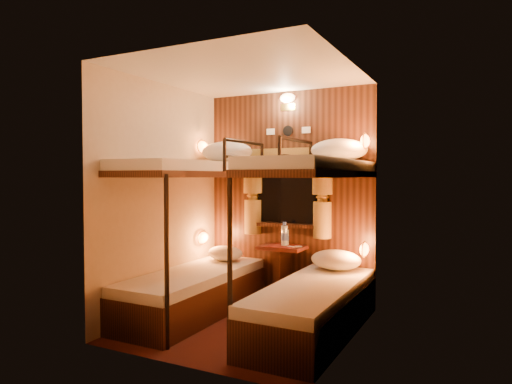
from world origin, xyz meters
The scene contains 22 objects.
floor centered at (0.00, 0.00, 0.00)m, with size 2.10×2.10×0.00m, color #3C1410.
ceiling centered at (0.00, 0.00, 2.40)m, with size 2.10×2.10×0.00m, color silver.
wall_back centered at (0.00, 1.05, 1.20)m, with size 2.40×2.40×0.00m, color #C6B293.
wall_front centered at (0.00, -1.05, 1.20)m, with size 2.40×2.40×0.00m, color #C6B293.
wall_left centered at (-1.00, 0.00, 1.20)m, with size 2.40×2.40×0.00m, color #C6B293.
wall_right centered at (1.00, 0.00, 1.20)m, with size 2.40×2.40×0.00m, color #C6B293.
back_panel centered at (0.00, 1.04, 1.20)m, with size 2.00×0.03×2.40m, color black.
bunk_left centered at (-0.65, 0.07, 0.56)m, with size 0.72×1.90×1.82m.
bunk_right centered at (0.65, 0.07, 0.56)m, with size 0.72×1.90×1.82m.
window centered at (0.00, 1.00, 1.18)m, with size 1.00×0.12×0.79m.
curtains centered at (0.00, 0.97, 1.26)m, with size 1.10×0.22×1.00m.
back_fixtures centered at (0.00, 1.00, 2.25)m, with size 0.54×0.09×0.48m.
reading_lamps centered at (0.00, 0.70, 1.24)m, with size 2.00×0.20×1.25m.
table centered at (0.00, 0.85, 0.41)m, with size 0.50×0.34×0.66m.
bottle_left centered at (0.02, 0.87, 0.77)m, with size 0.08×0.08×0.27m.
bottle_right centered at (0.03, 0.91, 0.74)m, with size 0.06×0.06×0.21m.
sachet_a centered at (0.12, 0.82, 0.65)m, with size 0.08×0.06×0.01m, color silver.
sachet_b centered at (0.19, 0.88, 0.65)m, with size 0.07×0.06×0.01m, color silver.
pillow_lower_left centered at (-0.65, 0.70, 0.54)m, with size 0.43×0.31×0.17m, color silver.
pillow_lower_right centered at (0.65, 0.76, 0.56)m, with size 0.53×0.38×0.21m, color silver.
pillow_upper_left centered at (-0.65, 0.74, 1.71)m, with size 0.62×0.45×0.25m, color silver.
pillow_upper_right centered at (0.65, 0.84, 1.71)m, with size 0.60×0.43×0.24m, color silver.
Camera 1 is at (2.04, -3.82, 1.43)m, focal length 32.00 mm.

